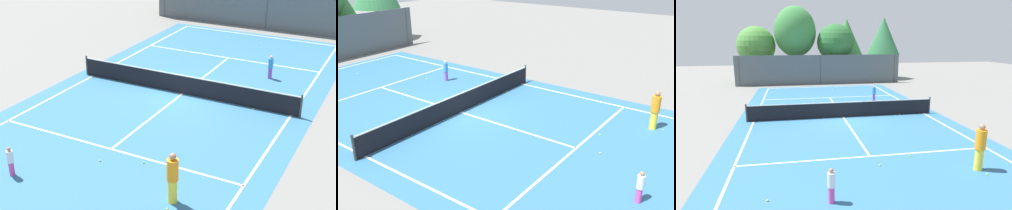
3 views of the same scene
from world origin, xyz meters
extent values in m
plane|color=slate|center=(0.00, 0.00, 0.00)|extent=(80.00, 80.00, 0.00)
cube|color=teal|center=(0.00, 0.00, 0.00)|extent=(13.00, 25.00, 0.00)
cube|color=white|center=(-5.50, 0.00, 0.01)|extent=(0.10, 24.00, 0.01)
cube|color=white|center=(5.50, 0.00, 0.01)|extent=(0.10, 24.00, 0.01)
cube|color=white|center=(0.00, 12.00, 0.01)|extent=(11.00, 0.10, 0.01)
cube|color=white|center=(0.00, -6.40, 0.01)|extent=(11.00, 0.10, 0.01)
cube|color=white|center=(0.00, 6.40, 0.01)|extent=(11.00, 0.10, 0.01)
cube|color=white|center=(0.00, 0.00, 0.01)|extent=(0.10, 12.80, 0.01)
cylinder|color=#333833|center=(-5.90, 0.00, 0.55)|extent=(0.10, 0.10, 1.10)
cylinder|color=#333833|center=(5.90, 0.00, 0.55)|extent=(0.10, 0.10, 1.10)
cube|color=black|center=(0.00, 0.00, 0.47)|extent=(11.80, 0.03, 0.95)
cube|color=white|center=(0.00, 0.00, 0.97)|extent=(11.80, 0.04, 0.05)
cube|color=#515B60|center=(0.00, 14.00, 1.60)|extent=(18.00, 0.06, 3.20)
cylinder|color=#3F4447|center=(0.00, 14.00, 1.60)|extent=(0.12, 0.12, 3.20)
cylinder|color=brown|center=(3.50, 17.01, 1.13)|extent=(0.40, 0.40, 2.27)
cylinder|color=brown|center=(2.06, 16.36, 1.41)|extent=(0.45, 0.45, 2.83)
cylinder|color=purple|center=(3.25, 4.18, 0.30)|extent=(0.22, 0.22, 0.61)
cylinder|color=#388CD8|center=(3.25, 4.18, 0.87)|extent=(0.28, 0.28, 0.53)
sphere|color=beige|center=(3.25, 4.18, 1.22)|extent=(0.16, 0.16, 0.16)
cylinder|color=#D14799|center=(-2.10, -9.60, 0.26)|extent=(0.19, 0.19, 0.53)
cylinder|color=silver|center=(-2.10, -9.60, 0.76)|extent=(0.24, 0.24, 0.46)
sphere|color=#A37556|center=(-2.10, -9.60, 1.06)|extent=(0.14, 0.14, 0.14)
cylinder|color=yellow|center=(3.73, -8.36, 0.42)|extent=(0.31, 0.31, 0.85)
cylinder|color=orange|center=(3.73, -8.36, 1.22)|extent=(0.39, 0.39, 0.74)
sphere|color=#A37556|center=(3.73, -8.36, 1.71)|extent=(0.23, 0.23, 0.23)
sphere|color=#CCE533|center=(0.76, 9.91, 0.03)|extent=(0.07, 0.07, 0.07)
sphere|color=#CCE533|center=(3.75, -0.16, 0.03)|extent=(0.07, 0.07, 0.07)
sphere|color=#CCE533|center=(3.79, -8.83, 0.03)|extent=(0.07, 0.07, 0.07)
sphere|color=#CCE533|center=(2.67, 5.35, 0.03)|extent=(0.07, 0.07, 0.07)
sphere|color=#CCE533|center=(0.14, -7.37, 0.03)|extent=(0.07, 0.07, 0.07)
sphere|color=#CCE533|center=(1.67, -6.72, 0.03)|extent=(0.07, 0.07, 0.07)
camera|label=1|loc=(9.59, -19.80, 9.26)|focal=50.58mm
camera|label=2|loc=(-12.60, -12.06, 7.34)|focal=39.98mm
camera|label=3|loc=(-3.15, -17.40, 4.88)|focal=30.63mm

